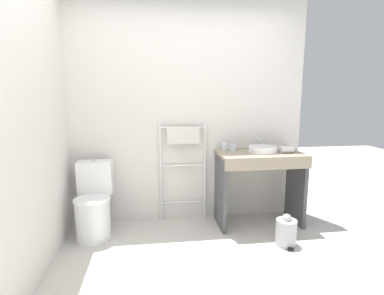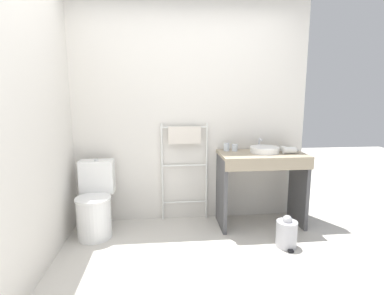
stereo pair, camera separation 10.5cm
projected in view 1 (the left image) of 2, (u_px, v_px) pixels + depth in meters
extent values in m
plane|color=beige|center=(207.00, 295.00, 2.27)|extent=(12.00, 12.00, 0.00)
cube|color=silver|center=(185.00, 110.00, 3.53)|extent=(2.85, 0.12, 2.64)
cube|color=silver|center=(37.00, 116.00, 2.58)|extent=(0.12, 2.18, 2.64)
cylinder|color=white|center=(93.00, 220.00, 3.12)|extent=(0.35, 0.35, 0.42)
cylinder|color=white|center=(92.00, 200.00, 3.08)|extent=(0.37, 0.37, 0.02)
cube|color=white|center=(95.00, 177.00, 3.29)|extent=(0.37, 0.18, 0.36)
cylinder|color=silver|center=(94.00, 161.00, 3.26)|extent=(0.05, 0.05, 0.01)
cylinder|color=white|center=(161.00, 173.00, 3.53)|extent=(0.02, 0.02, 1.17)
cylinder|color=white|center=(205.00, 171.00, 3.60)|extent=(0.02, 0.02, 1.17)
cylinder|color=white|center=(183.00, 202.00, 3.63)|extent=(0.53, 0.02, 0.02)
cylinder|color=white|center=(183.00, 165.00, 3.55)|extent=(0.53, 0.02, 0.02)
cylinder|color=white|center=(183.00, 127.00, 3.47)|extent=(0.53, 0.02, 0.02)
cube|color=silver|center=(183.00, 135.00, 3.46)|extent=(0.38, 0.04, 0.20)
cube|color=gray|center=(260.00, 154.00, 3.40)|extent=(0.95, 0.55, 0.03)
cube|color=gray|center=(269.00, 165.00, 3.15)|extent=(0.95, 0.02, 0.10)
cube|color=#4C4C4F|center=(220.00, 192.00, 3.41)|extent=(0.04, 0.47, 0.82)
cube|color=#4C4C4F|center=(296.00, 188.00, 3.53)|extent=(0.04, 0.47, 0.82)
cylinder|color=white|center=(263.00, 149.00, 3.41)|extent=(0.33, 0.33, 0.07)
cylinder|color=silver|center=(263.00, 147.00, 3.41)|extent=(0.27, 0.27, 0.01)
cylinder|color=silver|center=(257.00, 143.00, 3.59)|extent=(0.02, 0.02, 0.14)
cylinder|color=silver|center=(259.00, 139.00, 3.54)|extent=(0.02, 0.09, 0.02)
cylinder|color=silver|center=(225.00, 147.00, 3.50)|extent=(0.07, 0.07, 0.09)
cylinder|color=silver|center=(233.00, 147.00, 3.49)|extent=(0.06, 0.06, 0.08)
cylinder|color=white|center=(287.00, 150.00, 3.36)|extent=(0.14, 0.08, 0.08)
cone|color=silver|center=(295.00, 149.00, 3.37)|extent=(0.05, 0.06, 0.06)
cube|color=white|center=(281.00, 148.00, 3.44)|extent=(0.05, 0.09, 0.05)
cylinder|color=#B7B7BC|center=(286.00, 232.00, 3.01)|extent=(0.21, 0.21, 0.26)
sphere|color=#B7B7BC|center=(287.00, 218.00, 2.98)|extent=(0.09, 0.09, 0.09)
cube|color=black|center=(291.00, 249.00, 2.92)|extent=(0.05, 0.04, 0.02)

